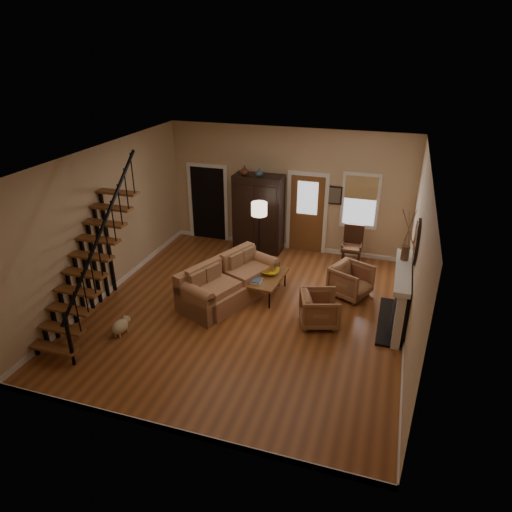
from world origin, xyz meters
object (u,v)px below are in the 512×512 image
(floor_lamp, at_px, (259,235))
(armchair_left, at_px, (320,309))
(armoire, at_px, (259,213))
(coffee_table, at_px, (266,285))
(armchair_right, at_px, (351,281))
(sofa, at_px, (230,281))
(side_chair, at_px, (352,247))

(floor_lamp, bearing_deg, armchair_left, -48.04)
(armoire, relative_size, armchair_left, 2.74)
(coffee_table, height_order, armchair_left, armchair_left)
(armchair_right, bearing_deg, sofa, 134.98)
(armchair_left, bearing_deg, floor_lamp, 24.53)
(armchair_left, height_order, floor_lamp, floor_lamp)
(floor_lamp, bearing_deg, armoire, 108.11)
(sofa, distance_m, armchair_left, 2.12)
(armoire, bearing_deg, sofa, -86.19)
(armchair_left, bearing_deg, side_chair, -22.96)
(armchair_left, bearing_deg, armchair_right, -36.48)
(sofa, height_order, armchair_left, sofa)
(armchair_right, xyz_separation_m, floor_lamp, (-2.42, 0.83, 0.48))
(coffee_table, bearing_deg, side_chair, 52.10)
(side_chair, bearing_deg, sofa, -132.98)
(coffee_table, bearing_deg, armoire, 111.10)
(armoire, bearing_deg, floor_lamp, -71.89)
(sofa, relative_size, coffee_table, 1.93)
(side_chair, bearing_deg, armoire, 175.52)
(armoire, height_order, armchair_left, armoire)
(sofa, bearing_deg, side_chair, 70.08)
(sofa, distance_m, side_chair, 3.47)
(armchair_left, bearing_deg, coffee_table, 42.25)
(sofa, distance_m, coffee_table, 0.85)
(sofa, distance_m, floor_lamp, 1.84)
(coffee_table, relative_size, armchair_right, 1.50)
(sofa, bearing_deg, coffee_table, 53.30)
(coffee_table, bearing_deg, floor_lamp, 113.10)
(coffee_table, xyz_separation_m, floor_lamp, (-0.59, 1.37, 0.61))
(floor_lamp, xyz_separation_m, side_chair, (2.24, 0.75, -0.34))
(coffee_table, distance_m, side_chair, 2.71)
(sofa, xyz_separation_m, coffee_table, (0.71, 0.42, -0.20))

